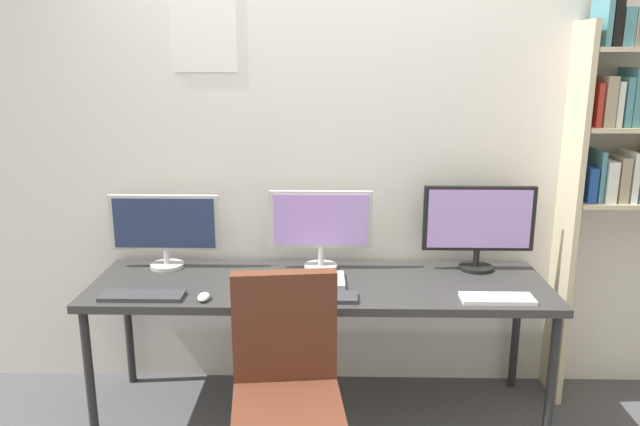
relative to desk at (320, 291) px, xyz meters
name	(u,v)px	position (x,y,z in m)	size (l,w,h in m)	color
wall_back	(321,160)	(0.00, 0.42, 0.61)	(4.72, 0.11, 2.60)	silver
desk	(320,291)	(0.00, 0.00, 0.00)	(2.32, 0.68, 0.74)	#333333
bookshelf	(638,155)	(1.64, 0.23, 0.67)	(0.83, 0.28, 2.18)	beige
office_chair	(287,416)	(-0.12, -0.68, -0.29)	(0.52, 0.52, 0.99)	#2D2D33
monitor_left	(165,227)	(-0.84, 0.21, 0.28)	(0.59, 0.18, 0.40)	silver
monitor_center	(321,224)	(0.00, 0.21, 0.30)	(0.55, 0.18, 0.43)	silver
monitor_right	(479,223)	(0.84, 0.21, 0.31)	(0.59, 0.18, 0.46)	black
keyboard_left	(142,296)	(-0.84, -0.23, 0.06)	(0.39, 0.13, 0.02)	#38383D
keyboard_center	(319,297)	(0.00, -0.23, 0.06)	(0.37, 0.13, 0.02)	#38383D
keyboard_right	(497,299)	(0.84, -0.23, 0.06)	(0.34, 0.13, 0.02)	silver
computer_mouse	(204,297)	(-0.54, -0.25, 0.07)	(0.06, 0.10, 0.03)	silver
laptop_closed	(313,280)	(-0.03, -0.01, 0.06)	(0.32, 0.22, 0.02)	silver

